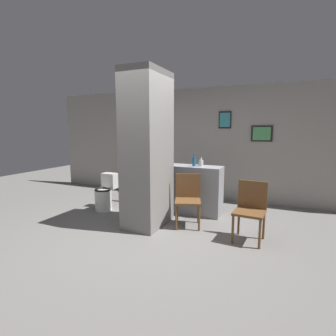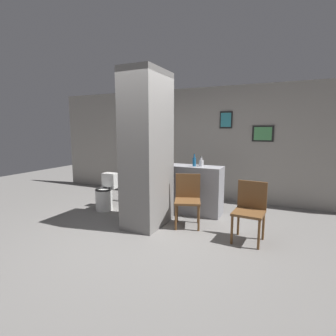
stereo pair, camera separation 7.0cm
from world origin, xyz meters
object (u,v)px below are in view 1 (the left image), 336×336
object	(u,v)px
bicycle	(150,189)
bottle_tall	(194,161)
toilet	(105,194)
chair_by_doorway	(250,208)
chair_near_pillar	(188,197)

from	to	relation	value
bicycle	bottle_tall	xyz separation A→B (m)	(1.07, -0.19, 0.68)
toilet	chair_by_doorway	bearing A→B (deg)	-6.32
bicycle	bottle_tall	world-z (taller)	bottle_tall
chair_by_doorway	bicycle	xyz separation A→B (m)	(-2.22, 0.99, -0.14)
chair_near_pillar	bicycle	bearing A→B (deg)	126.05
toilet	bicycle	world-z (taller)	same
toilet	chair_by_doorway	distance (m)	2.92
chair_near_pillar	bottle_tall	bearing A→B (deg)	79.84
bottle_tall	bicycle	bearing A→B (deg)	170.04
toilet	bottle_tall	distance (m)	1.95
toilet	chair_near_pillar	distance (m)	1.86
bicycle	chair_by_doorway	bearing A→B (deg)	-24.06
chair_by_doorway	bicycle	bearing A→B (deg)	159.80
toilet	chair_near_pillar	xyz separation A→B (m)	(1.85, -0.13, 0.17)
bottle_tall	toilet	bearing A→B (deg)	-164.49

